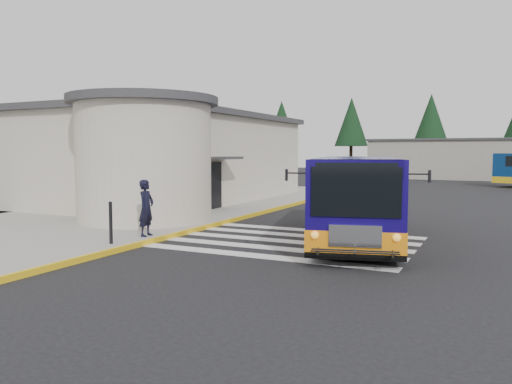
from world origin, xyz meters
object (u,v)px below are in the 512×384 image
at_px(pedestrian_b, 178,204).
at_px(bollard, 111,223).
at_px(transit_bus, 356,200).
at_px(pedestrian_a, 146,208).

height_order(pedestrian_b, bollard, pedestrian_b).
distance_m(transit_bus, pedestrian_a, 6.73).
height_order(transit_bus, pedestrian_a, transit_bus).
bearing_deg(pedestrian_a, transit_bus, -68.52).
bearing_deg(transit_bus, bollard, -156.15).
height_order(pedestrian_a, bollard, pedestrian_a).
distance_m(pedestrian_a, bollard, 1.55).
bearing_deg(pedestrian_b, transit_bus, 64.95).
relative_size(transit_bus, pedestrian_b, 6.45).
xyz_separation_m(pedestrian_a, bollard, (-0.09, -1.53, -0.28)).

